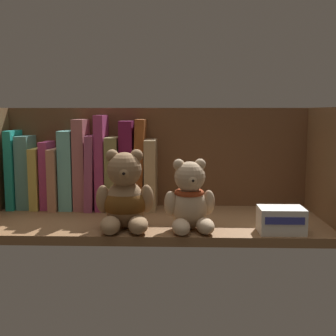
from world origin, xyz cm
name	(u,v)px	position (x,y,z in cm)	size (l,w,h in cm)	color
shelf_board	(153,223)	(0.00, 0.00, 1.00)	(78.62, 29.98, 2.00)	brown
shelf_back_panel	(157,161)	(0.00, 15.59, 13.99)	(81.02, 1.20, 27.98)	brown
shelf_side_panel_right	(328,169)	(40.11, 0.00, 13.99)	(1.60, 32.38, 27.98)	brown
book_0	(16,169)	(-36.82, 12.24, 12.10)	(1.99, 11.52, 20.20)	teal
book_1	(28,172)	(-33.82, 12.24, 11.40)	(3.34, 9.72, 18.81)	#5A9A92
book_2	(40,177)	(-30.72, 12.24, 9.83)	(2.21, 11.54, 15.67)	#CEBB53
book_3	(49,174)	(-28.19, 12.24, 10.68)	(2.20, 10.10, 17.35)	#BB3F7B
book_4	(58,178)	(-25.71, 12.24, 9.82)	(2.12, 13.88, 15.64)	tan
book_5	(70,169)	(-22.62, 12.24, 12.09)	(3.40, 11.63, 20.18)	#70C3B9
book_6	(83,164)	(-19.16, 12.24, 13.53)	(2.87, 11.67, 23.07)	#B56969
book_7	(94,171)	(-16.39, 12.24, 11.50)	(2.02, 14.00, 18.99)	#9D4971
book_8	(103,162)	(-13.88, 12.24, 14.06)	(2.34, 12.58, 24.12)	#A7366C
book_9	(115,172)	(-10.85, 12.24, 11.31)	(3.06, 13.98, 18.63)	olive
book_10	(128,165)	(-7.35, 12.24, 13.34)	(3.31, 10.91, 22.67)	maroon
book_11	(140,164)	(-4.18, 12.24, 13.54)	(2.36, 9.97, 23.08)	brown
book_12	(151,174)	(-1.25, 12.24, 10.98)	(2.85, 12.97, 17.96)	#9E845E
teddy_bear_larger	(125,198)	(-5.48, -8.57, 8.71)	(12.55, 13.21, 17.07)	#93704C
teddy_bear_smaller	(190,200)	(8.44, -9.08, 8.46)	(11.23, 11.67, 15.13)	tan
small_product_box	(281,220)	(27.37, -10.71, 4.66)	(9.31, 6.79, 5.31)	silver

